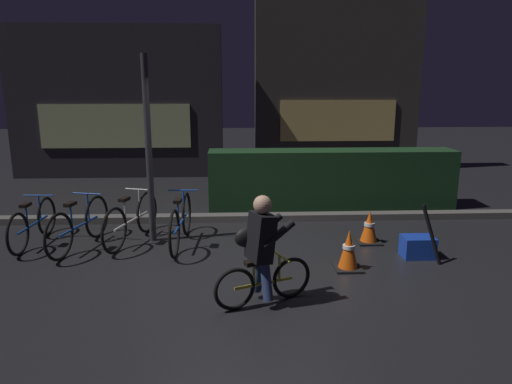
# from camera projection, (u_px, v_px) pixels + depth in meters

# --- Properties ---
(ground_plane) EXTENTS (40.00, 40.00, 0.00)m
(ground_plane) POSITION_uv_depth(u_px,v_px,m) (243.00, 268.00, 6.24)
(ground_plane) COLOR black
(sidewalk_curb) EXTENTS (12.00, 0.24, 0.12)m
(sidewalk_curb) POSITION_uv_depth(u_px,v_px,m) (241.00, 218.00, 8.37)
(sidewalk_curb) COLOR #56544F
(sidewalk_curb) RESTS_ON ground
(hedge_row) EXTENTS (4.80, 0.70, 1.14)m
(hedge_row) POSITION_uv_depth(u_px,v_px,m) (331.00, 179.00, 9.21)
(hedge_row) COLOR #19381C
(hedge_row) RESTS_ON ground
(storefront_left) EXTENTS (5.40, 0.54, 3.83)m
(storefront_left) POSITION_uv_depth(u_px,v_px,m) (117.00, 103.00, 11.99)
(storefront_left) COLOR #262328
(storefront_left) RESTS_ON ground
(storefront_right) EXTENTS (4.51, 0.54, 4.62)m
(storefront_right) POSITION_uv_depth(u_px,v_px,m) (337.00, 87.00, 12.85)
(storefront_right) COLOR #383330
(storefront_right) RESTS_ON ground
(street_post) EXTENTS (0.10, 0.10, 2.83)m
(street_post) POSITION_uv_depth(u_px,v_px,m) (149.00, 151.00, 7.03)
(street_post) COLOR #2D2D33
(street_post) RESTS_ON ground
(parked_bike_leftmost) EXTENTS (0.46, 1.56, 0.72)m
(parked_bike_leftmost) POSITION_uv_depth(u_px,v_px,m) (33.00, 224.00, 7.09)
(parked_bike_leftmost) COLOR black
(parked_bike_leftmost) RESTS_ON ground
(parked_bike_left_mid) EXTENTS (0.51, 1.66, 0.78)m
(parked_bike_left_mid) POSITION_uv_depth(u_px,v_px,m) (79.00, 225.00, 6.93)
(parked_bike_left_mid) COLOR black
(parked_bike_left_mid) RESTS_ON ground
(parked_bike_center_left) EXTENTS (0.56, 1.65, 0.79)m
(parked_bike_center_left) POSITION_uv_depth(u_px,v_px,m) (132.00, 220.00, 7.19)
(parked_bike_center_left) COLOR black
(parked_bike_center_left) RESTS_ON ground
(parked_bike_center_right) EXTENTS (0.46, 1.74, 0.80)m
(parked_bike_center_right) POSITION_uv_depth(u_px,v_px,m) (181.00, 222.00, 7.05)
(parked_bike_center_right) COLOR black
(parked_bike_center_right) RESTS_ON ground
(traffic_cone_near) EXTENTS (0.36, 0.36, 0.54)m
(traffic_cone_near) POSITION_uv_depth(u_px,v_px,m) (349.00, 250.00, 6.15)
(traffic_cone_near) COLOR black
(traffic_cone_near) RESTS_ON ground
(traffic_cone_far) EXTENTS (0.36, 0.36, 0.51)m
(traffic_cone_far) POSITION_uv_depth(u_px,v_px,m) (369.00, 227.00, 7.19)
(traffic_cone_far) COLOR black
(traffic_cone_far) RESTS_ON ground
(blue_crate) EXTENTS (0.44, 0.32, 0.30)m
(blue_crate) POSITION_uv_depth(u_px,v_px,m) (418.00, 247.00, 6.61)
(blue_crate) COLOR #193DB7
(blue_crate) RESTS_ON ground
(cyclist) EXTENTS (1.11, 0.54, 1.25)m
(cyclist) POSITION_uv_depth(u_px,v_px,m) (261.00, 250.00, 5.11)
(cyclist) COLOR black
(cyclist) RESTS_ON ground
(closed_umbrella) EXTENTS (0.32, 0.14, 0.82)m
(closed_umbrella) POSITION_uv_depth(u_px,v_px,m) (432.00, 235.00, 6.31)
(closed_umbrella) COLOR black
(closed_umbrella) RESTS_ON ground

